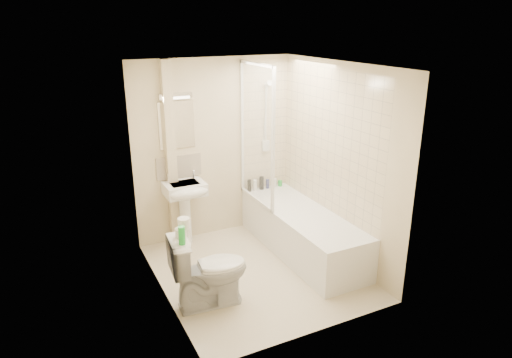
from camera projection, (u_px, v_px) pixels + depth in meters
name	position (u px, v px, depth m)	size (l,w,h in m)	color
floor	(256.00, 271.00, 5.43)	(2.50, 2.50, 0.00)	beige
wall_back	(215.00, 149.00, 6.09)	(2.20, 0.02, 2.40)	beige
wall_left	(158.00, 192.00, 4.57)	(0.02, 2.50, 2.40)	beige
wall_right	(338.00, 163.00, 5.50)	(0.02, 2.50, 2.40)	beige
ceiling	(256.00, 65.00, 4.64)	(2.20, 2.50, 0.02)	white
tile_back	(265.00, 127.00, 6.32)	(0.70, 0.01, 1.75)	beige
tile_right	(328.00, 141.00, 5.59)	(0.01, 2.10, 1.75)	beige
pipe_boxing	(171.00, 156.00, 5.78)	(0.12, 0.12, 2.40)	beige
splashback	(179.00, 167.00, 5.93)	(0.60, 0.01, 0.30)	beige
mirror	(177.00, 125.00, 5.75)	(0.46, 0.01, 0.60)	white
strip_light	(175.00, 96.00, 5.61)	(0.42, 0.07, 0.07)	silver
bathtub	(302.00, 231.00, 5.82)	(0.70, 2.10, 0.55)	white
shower_screen	(256.00, 135.00, 5.80)	(0.04, 0.92, 1.80)	white
shower_fixture	(266.00, 119.00, 6.25)	(0.10, 0.16, 0.99)	white
pedestal_sink	(186.00, 196.00, 5.85)	(0.51, 0.47, 0.99)	white
bottle_black_a	(249.00, 186.00, 6.40)	(0.05, 0.05, 0.17)	black
bottle_white_a	(255.00, 185.00, 6.44)	(0.06, 0.06, 0.16)	white
bottle_black_b	(262.00, 183.00, 6.48)	(0.07, 0.07, 0.19)	black
bottle_blue	(267.00, 184.00, 6.53)	(0.05, 0.05, 0.13)	navy
bottle_white_b	(275.00, 183.00, 6.58)	(0.05, 0.05, 0.13)	silver
bottle_green	(280.00, 183.00, 6.62)	(0.06, 0.06, 0.08)	green
toilet	(209.00, 270.00, 4.69)	(0.83, 0.52, 0.80)	white
toilet_roll_lower	(181.00, 233.00, 4.49)	(0.11, 0.11, 0.09)	white
toilet_roll_upper	(184.00, 223.00, 4.46)	(0.12, 0.12, 0.11)	white
green_bottle	(182.00, 235.00, 4.33)	(0.06, 0.06, 0.18)	green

